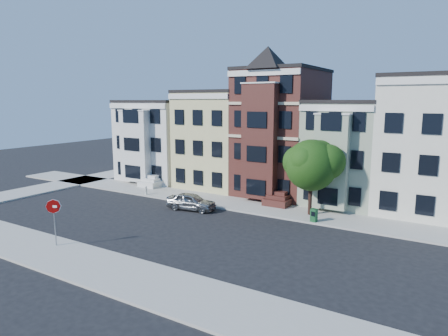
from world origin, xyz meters
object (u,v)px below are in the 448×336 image
Objects in this scene: parked_car at (191,201)px; fire_hydrant at (146,191)px; stop_sign at (55,219)px; street_tree at (311,169)px; newspaper_box at (314,215)px.

fire_hydrant is at bearing 66.68° from parked_car.
parked_car is at bearing 55.45° from stop_sign.
parked_car is 1.26× the size of stop_sign.
fire_hydrant is (-16.07, -1.66, -3.43)m from street_tree.
stop_sign is at bearing -127.07° from street_tree.
parked_car is 4.30× the size of newspaper_box.
newspaper_box is at bearing 0.00° from fire_hydrant.
newspaper_box is (10.24, 1.75, -0.08)m from parked_car.
newspaper_box is at bearing -60.97° from street_tree.
stop_sign is (-11.41, -15.10, -2.06)m from street_tree.
stop_sign reaches higher than fire_hydrant.
newspaper_box is 18.28m from stop_sign.
street_tree is 16.52m from fire_hydrant.
parked_car is 6.98m from fire_hydrant.
newspaper_box is at bearing -89.07° from parked_car.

